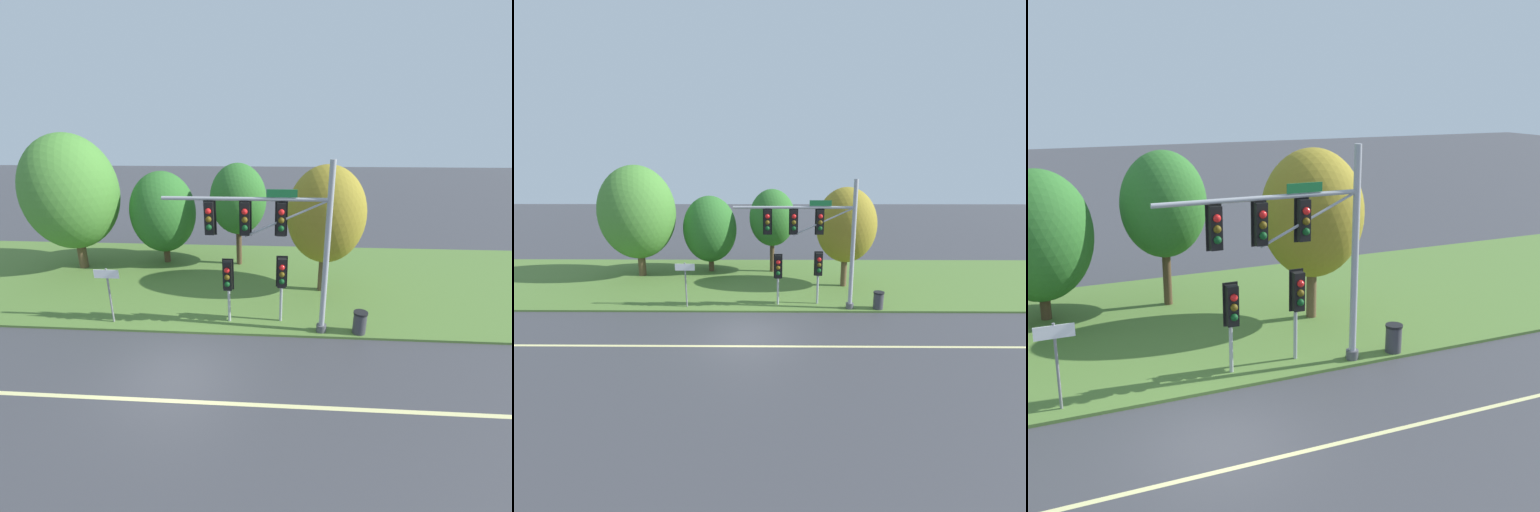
% 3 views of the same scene
% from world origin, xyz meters
% --- Properties ---
extents(ground_plane, '(160.00, 160.00, 0.00)m').
position_xyz_m(ground_plane, '(0.00, 0.00, 0.00)').
color(ground_plane, '#3D3D42').
extents(lane_stripe, '(36.00, 0.16, 0.01)m').
position_xyz_m(lane_stripe, '(0.00, -1.20, 0.00)').
color(lane_stripe, beige).
rests_on(lane_stripe, ground).
extents(grass_verge, '(48.00, 11.50, 0.10)m').
position_xyz_m(grass_verge, '(0.00, 8.25, 0.05)').
color(grass_verge, '#517533').
rests_on(grass_verge, ground).
extents(traffic_signal_mast, '(6.29, 0.49, 6.74)m').
position_xyz_m(traffic_signal_mast, '(3.27, 2.88, 4.22)').
color(traffic_signal_mast, '#9EA0A5').
rests_on(traffic_signal_mast, grass_verge).
extents(pedestrian_signal_near_kerb, '(0.46, 0.55, 2.85)m').
position_xyz_m(pedestrian_signal_near_kerb, '(1.37, 3.30, 2.13)').
color(pedestrian_signal_near_kerb, '#9EA0A5').
rests_on(pedestrian_signal_near_kerb, grass_verge).
extents(pedestrian_signal_further_along, '(0.46, 0.55, 2.96)m').
position_xyz_m(pedestrian_signal_further_along, '(3.54, 3.46, 2.22)').
color(pedestrian_signal_further_along, '#9EA0A5').
rests_on(pedestrian_signal_further_along, grass_verge).
extents(route_sign_post, '(1.04, 0.08, 2.44)m').
position_xyz_m(route_sign_post, '(-3.55, 3.08, 1.73)').
color(route_sign_post, slate).
rests_on(route_sign_post, grass_verge).
extents(tree_nearest_road, '(5.10, 5.10, 7.66)m').
position_xyz_m(tree_nearest_road, '(-8.22, 9.20, 4.56)').
color(tree_nearest_road, brown).
rests_on(tree_nearest_road, grass_verge).
extents(tree_left_of_mast, '(3.86, 3.86, 5.56)m').
position_xyz_m(tree_left_of_mast, '(-3.51, 10.46, 3.24)').
color(tree_left_of_mast, '#4C3823').
rests_on(tree_left_of_mast, grass_verge).
extents(tree_behind_signpost, '(3.28, 3.28, 6.05)m').
position_xyz_m(tree_behind_signpost, '(1.04, 10.34, 4.08)').
color(tree_behind_signpost, '#4C3823').
rests_on(tree_behind_signpost, grass_verge).
extents(tree_mid_verge, '(3.74, 3.74, 6.27)m').
position_xyz_m(tree_mid_verge, '(5.63, 6.86, 4.02)').
color(tree_mid_verge, brown).
rests_on(tree_mid_verge, grass_verge).
extents(trash_bin, '(0.56, 0.56, 0.93)m').
position_xyz_m(trash_bin, '(6.68, 2.86, 0.57)').
color(trash_bin, '#38383D').
rests_on(trash_bin, grass_verge).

